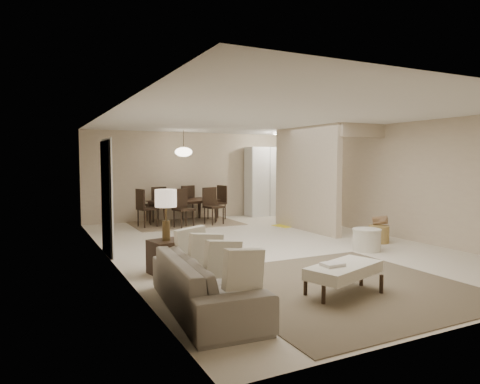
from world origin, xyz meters
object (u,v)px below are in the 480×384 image
ottoman_bench (344,270)px  wicker_basket (379,234)px  sofa (206,283)px  dining_table (184,212)px  round_pouf (367,240)px  pantry_cabinet (265,181)px  side_table (167,257)px

ottoman_bench → wicker_basket: size_ratio=2.88×
sofa → wicker_basket: size_ratio=5.04×
wicker_basket → dining_table: dining_table is taller
round_pouf → wicker_basket: round_pouf is taller
sofa → round_pouf: (3.89, 1.59, -0.10)m
ottoman_bench → round_pouf: round_pouf is taller
round_pouf → pantry_cabinet: bearing=80.4°
dining_table → round_pouf: bearing=-82.2°
pantry_cabinet → ottoman_bench: pantry_cabinet is taller
round_pouf → dining_table: dining_table is taller
pantry_cabinet → sofa: (-4.80, -6.99, -0.75)m
pantry_cabinet → ottoman_bench: (-3.06, -7.29, -0.74)m
pantry_cabinet → side_table: bearing=-131.9°
sofa → dining_table: size_ratio=1.18×
side_table → round_pouf: side_table is taller
ottoman_bench → dining_table: bearing=69.2°
pantry_cabinet → dining_table: pantry_cabinet is taller
pantry_cabinet → ottoman_bench: bearing=-112.7°
pantry_cabinet → side_table: size_ratio=4.17×
ottoman_bench → pantry_cabinet: bearing=48.6°
ottoman_bench → wicker_basket: (2.93, 2.38, -0.14)m
ottoman_bench → side_table: bearing=111.9°
side_table → dining_table: dining_table is taller
pantry_cabinet → side_table: pantry_cabinet is taller
ottoman_bench → dining_table: dining_table is taller
round_pouf → dining_table: 5.29m
pantry_cabinet → side_table: (-4.75, -5.30, -0.80)m
sofa → round_pouf: bearing=-63.2°
dining_table → pantry_cabinet: bearing=-3.9°
round_pouf → dining_table: (-1.88, 4.94, 0.11)m
ottoman_bench → wicker_basket: 3.78m
sofa → wicker_basket: (4.67, 2.08, -0.13)m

